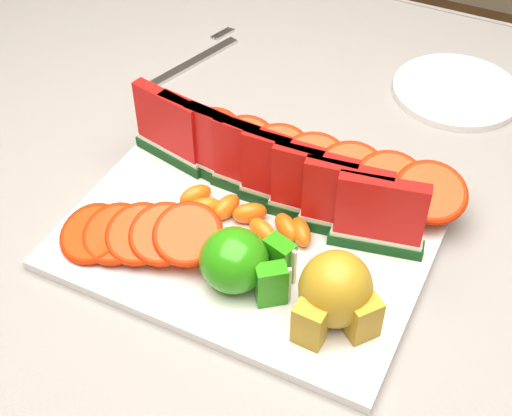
# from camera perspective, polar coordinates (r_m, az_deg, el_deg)

# --- Properties ---
(table) EXTENTS (1.40, 0.90, 0.75)m
(table) POSITION_cam_1_polar(r_m,az_deg,el_deg) (0.97, -1.10, -1.67)
(table) COLOR #443019
(table) RESTS_ON ground
(tablecloth) EXTENTS (1.53, 1.03, 0.20)m
(tablecloth) POSITION_cam_1_polar(r_m,az_deg,el_deg) (0.93, -1.15, 1.01)
(tablecloth) COLOR gray
(tablecloth) RESTS_ON table
(platter) EXTENTS (0.40, 0.30, 0.01)m
(platter) POSITION_cam_1_polar(r_m,az_deg,el_deg) (0.81, -0.58, -2.16)
(platter) COLOR silver
(platter) RESTS_ON tablecloth
(apple_cluster) EXTENTS (0.11, 0.09, 0.07)m
(apple_cluster) POSITION_cam_1_polar(r_m,az_deg,el_deg) (0.73, -1.20, -4.34)
(apple_cluster) COLOR #2D7B15
(apple_cluster) RESTS_ON platter
(pear_cluster) EXTENTS (0.10, 0.10, 0.08)m
(pear_cluster) POSITION_cam_1_polar(r_m,az_deg,el_deg) (0.70, 6.40, -6.79)
(pear_cluster) COLOR #9B620E
(pear_cluster) RESTS_ON platter
(side_plate) EXTENTS (0.21, 0.21, 0.01)m
(side_plate) POSITION_cam_1_polar(r_m,az_deg,el_deg) (1.07, 15.74, 9.01)
(side_plate) COLOR silver
(side_plate) RESTS_ON tablecloth
(fork) EXTENTS (0.06, 0.19, 0.00)m
(fork) POSITION_cam_1_polar(r_m,az_deg,el_deg) (1.10, -4.70, 11.83)
(fork) COLOR silver
(fork) RESTS_ON tablecloth
(watermelon_row) EXTENTS (0.39, 0.07, 0.10)m
(watermelon_row) POSITION_cam_1_polar(r_m,az_deg,el_deg) (0.81, 0.90, 3.04)
(watermelon_row) COLOR #103E0B
(watermelon_row) RESTS_ON platter
(orange_fan_front) EXTENTS (0.20, 0.12, 0.05)m
(orange_fan_front) POSITION_cam_1_polar(r_m,az_deg,el_deg) (0.78, -9.34, -2.03)
(orange_fan_front) COLOR #CC4011
(orange_fan_front) RESTS_ON platter
(orange_fan_back) EXTENTS (0.39, 0.12, 0.05)m
(orange_fan_back) POSITION_cam_1_polar(r_m,az_deg,el_deg) (0.86, 4.62, 3.76)
(orange_fan_back) COLOR #CC4011
(orange_fan_back) RESTS_ON platter
(tangerine_segments) EXTENTS (0.17, 0.06, 0.03)m
(tangerine_segments) POSITION_cam_1_polar(r_m,az_deg,el_deg) (0.81, -0.82, -0.65)
(tangerine_segments) COLOR orange
(tangerine_segments) RESTS_ON platter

